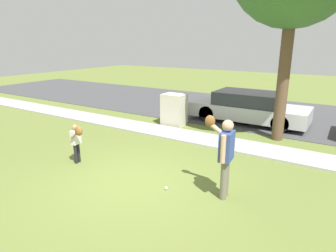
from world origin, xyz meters
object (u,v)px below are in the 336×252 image
at_px(person_child, 77,138).
at_px(utility_cabinet, 174,110).
at_px(baseball, 166,188).
at_px(parked_sedan_silver, 248,107).
at_px(person_adult, 225,150).

height_order(person_child, utility_cabinet, utility_cabinet).
bearing_deg(baseball, parked_sedan_silver, 91.96).
bearing_deg(utility_cabinet, baseball, -61.04).
bearing_deg(parked_sedan_silver, person_adult, -77.32).
xyz_separation_m(person_adult, parked_sedan_silver, (-1.38, 6.11, -0.42)).
distance_m(person_adult, baseball, 1.57).
relative_size(person_adult, person_child, 1.52).
bearing_deg(person_child, baseball, -4.73).
bearing_deg(parked_sedan_silver, person_child, -111.28).
distance_m(person_adult, utility_cabinet, 5.60).
bearing_deg(person_child, person_adult, 0.77).
xyz_separation_m(person_child, utility_cabinet, (0.23, 4.61, -0.10)).
xyz_separation_m(person_adult, person_child, (-3.92, -0.41, -0.32)).
xyz_separation_m(baseball, utility_cabinet, (-2.54, 4.58, 0.58)).
relative_size(baseball, parked_sedan_silver, 0.02).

